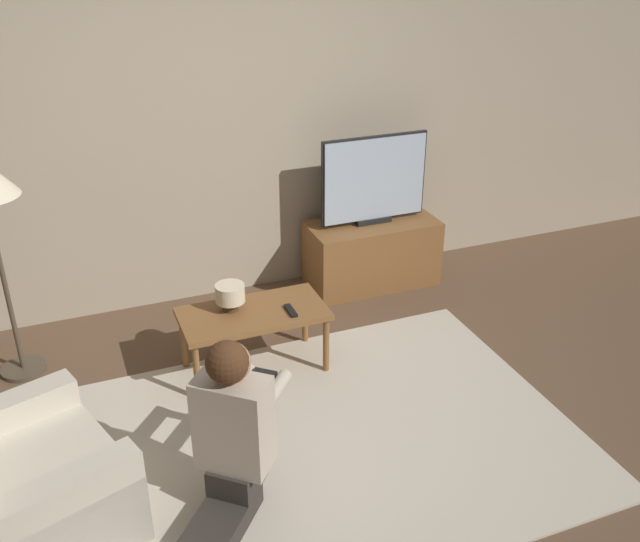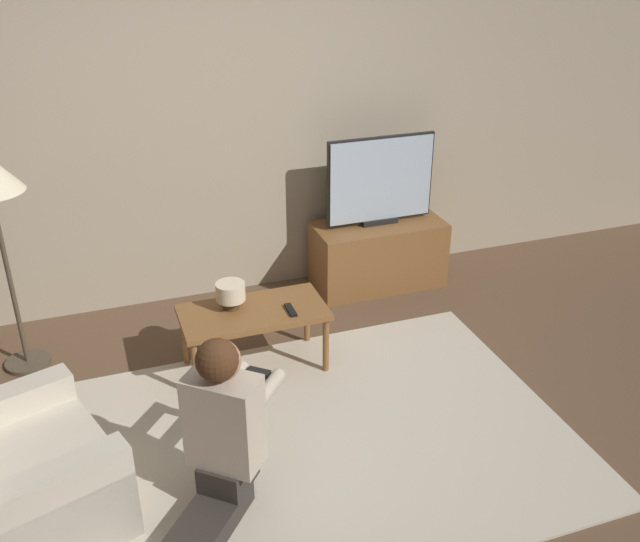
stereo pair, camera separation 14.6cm
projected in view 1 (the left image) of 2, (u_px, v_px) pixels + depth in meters
name	position (u px, v px, depth m)	size (l,w,h in m)	color
ground_plane	(316.00, 444.00, 3.90)	(10.00, 10.00, 0.00)	brown
wall_back	(214.00, 123.00, 4.91)	(10.00, 0.06, 2.60)	tan
rug	(316.00, 443.00, 3.90)	(2.83, 2.01, 0.02)	beige
tv_stand	(372.00, 253.00, 5.48)	(0.99, 0.46, 0.51)	brown
tv	(374.00, 180.00, 5.22)	(0.83, 0.08, 0.67)	black
coffee_table	(253.00, 318.00, 4.36)	(0.89, 0.45, 0.43)	brown
armchair	(20.00, 492.00, 3.21)	(1.00, 1.03, 0.80)	beige
person_kneeling	(232.00, 432.00, 3.27)	(0.73, 0.80, 0.93)	#332D28
table_lamp	(230.00, 295.00, 4.31)	(0.18, 0.18, 0.17)	#4C3823
remote	(291.00, 311.00, 4.33)	(0.04, 0.15, 0.02)	black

